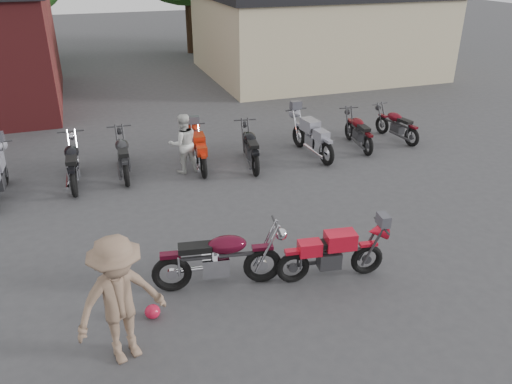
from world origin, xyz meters
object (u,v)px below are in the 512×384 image
object	(u,v)px
vintage_motorcycle	(220,255)
row_bike_4	(199,149)
person_tan	(120,301)
person_light	(183,144)
sportbike	(333,251)
helmet	(152,312)
row_bike_7	(359,130)
row_bike_3	(123,154)
row_bike_6	(312,135)
row_bike_5	(250,145)
row_bike_8	(396,123)
row_bike_2	(73,161)

from	to	relation	value
vintage_motorcycle	row_bike_4	size ratio (longest dim) A/B	1.16
person_tan	person_light	bearing A→B (deg)	53.52
sportbike	helmet	world-z (taller)	sportbike
row_bike_4	row_bike_7	distance (m)	4.81
vintage_motorcycle	person_tan	bearing A→B (deg)	-136.14
person_light	row_bike_3	xyz separation A→B (m)	(-1.52, 0.34, -0.21)
row_bike_6	sportbike	bearing A→B (deg)	153.28
row_bike_5	row_bike_6	distance (m)	1.88
row_bike_5	row_bike_6	size ratio (longest dim) A/B	0.92
sportbike	row_bike_5	distance (m)	5.45
row_bike_5	person_light	bearing A→B (deg)	93.97
helmet	row_bike_4	world-z (taller)	row_bike_4
helmet	row_bike_8	bearing A→B (deg)	35.23
person_light	row_bike_6	bearing A→B (deg)	175.02
row_bike_4	person_tan	bearing A→B (deg)	163.23
row_bike_5	row_bike_8	xyz separation A→B (m)	(4.91, 0.47, -0.04)
sportbike	row_bike_5	world-z (taller)	row_bike_5
row_bike_3	row_bike_6	distance (m)	5.20
row_bike_3	row_bike_8	xyz separation A→B (m)	(8.22, -0.01, -0.06)
person_tan	row_bike_8	bearing A→B (deg)	19.49
row_bike_8	row_bike_7	bearing A→B (deg)	88.86
row_bike_2	person_light	bearing A→B (deg)	-91.78
row_bike_5	row_bike_7	distance (m)	3.48
sportbike	row_bike_2	world-z (taller)	row_bike_2
row_bike_4	row_bike_6	size ratio (longest dim) A/B	0.88
helmet	row_bike_2	distance (m)	5.92
row_bike_4	row_bike_5	distance (m)	1.37
row_bike_3	row_bike_6	bearing A→B (deg)	-91.86
helmet	row_bike_4	distance (m)	6.18
person_tan	sportbike	bearing A→B (deg)	-5.66
vintage_motorcycle	row_bike_2	xyz separation A→B (m)	(-2.29, 5.35, -0.02)
row_bike_3	row_bike_6	world-z (taller)	row_bike_6
helmet	row_bike_5	distance (m)	6.52
row_bike_2	helmet	bearing A→B (deg)	-167.81
row_bike_3	row_bike_8	bearing A→B (deg)	-87.96
row_bike_2	row_bike_7	size ratio (longest dim) A/B	1.11
sportbike	row_bike_3	world-z (taller)	row_bike_3
row_bike_2	row_bike_8	world-z (taller)	row_bike_2
helmet	person_tan	bearing A→B (deg)	-123.11
person_tan	row_bike_7	world-z (taller)	person_tan
sportbike	vintage_motorcycle	bearing A→B (deg)	176.23
person_tan	row_bike_4	xyz separation A→B (m)	(2.64, 6.50, -0.45)
row_bike_3	row_bike_8	size ratio (longest dim) A/B	1.11
sportbike	person_tan	bearing A→B (deg)	-159.93
vintage_motorcycle	row_bike_4	world-z (taller)	vintage_motorcycle
person_tan	row_bike_4	bearing A→B (deg)	50.46
sportbike	row_bike_7	distance (m)	6.85
person_light	row_bike_3	world-z (taller)	person_light
person_light	row_bike_5	bearing A→B (deg)	170.83
person_light	row_bike_7	size ratio (longest dim) A/B	0.84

